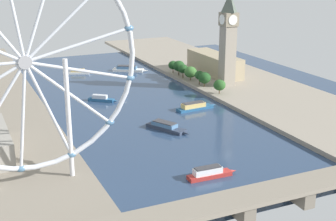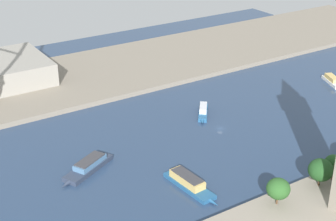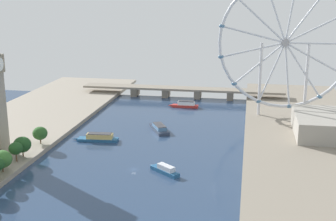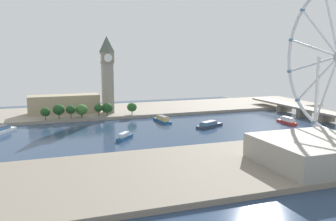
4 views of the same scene
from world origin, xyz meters
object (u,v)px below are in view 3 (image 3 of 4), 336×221
at_px(riverside_hall, 334,125).
at_px(tour_boat_0, 165,170).
at_px(tour_boat_5, 159,128).
at_px(tour_boat_1, 98,138).
at_px(river_bridge, 182,90).
at_px(tour_boat_3, 185,105).
at_px(ferris_wheel, 285,44).

bearing_deg(riverside_hall, tour_boat_0, -141.77).
bearing_deg(tour_boat_0, tour_boat_5, -38.10).
height_order(tour_boat_0, tour_boat_5, tour_boat_5).
bearing_deg(tour_boat_1, river_bridge, -109.02).
relative_size(tour_boat_1, tour_boat_3, 1.20).
height_order(tour_boat_3, tour_boat_5, tour_boat_3).
relative_size(river_bridge, tour_boat_5, 6.25).
bearing_deg(riverside_hall, tour_boat_1, -168.06).
bearing_deg(ferris_wheel, tour_boat_0, -119.18).
bearing_deg(ferris_wheel, river_bridge, 144.70).
height_order(river_bridge, tour_boat_1, river_bridge).
relative_size(tour_boat_0, tour_boat_3, 0.76).
bearing_deg(river_bridge, tour_boat_3, -77.38).
distance_m(river_bridge, tour_boat_0, 196.30).
relative_size(ferris_wheel, tour_boat_1, 3.37).
relative_size(riverside_hall, tour_boat_3, 2.08).
height_order(tour_boat_0, tour_boat_1, tour_boat_1).
distance_m(ferris_wheel, tour_boat_5, 120.44).
distance_m(tour_boat_1, tour_boat_5, 48.70).
distance_m(tour_boat_1, tour_boat_3, 115.71).
relative_size(river_bridge, tour_boat_1, 5.96).
height_order(ferris_wheel, tour_boat_1, ferris_wheel).
xyz_separation_m(riverside_hall, tour_boat_0, (-106.75, -84.09, -8.09)).
distance_m(riverside_hall, river_bridge, 167.95).
bearing_deg(tour_boat_5, riverside_hall, -115.71).
bearing_deg(tour_boat_5, tour_boat_0, 166.29).
height_order(tour_boat_1, tour_boat_5, tour_boat_1).
bearing_deg(riverside_hall, river_bridge, 138.53).
distance_m(riverside_hall, tour_boat_5, 126.41).
xyz_separation_m(ferris_wheel, tour_boat_1, (-129.41, -80.75, -59.54)).
height_order(riverside_hall, tour_boat_5, riverside_hall).
relative_size(ferris_wheel, riverside_hall, 1.95).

